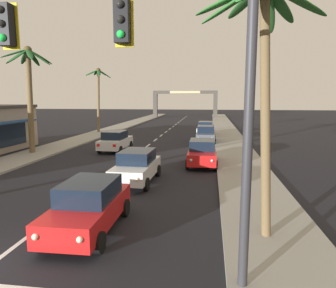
% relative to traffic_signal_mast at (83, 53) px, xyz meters
% --- Properties ---
extents(sidewalk_right, '(3.20, 110.00, 0.14)m').
position_rel_traffic_signal_mast_xyz_m(sidewalk_right, '(4.90, 19.81, -5.33)').
color(sidewalk_right, gray).
rests_on(sidewalk_right, ground).
extents(sidewalk_left, '(3.20, 110.00, 0.14)m').
position_rel_traffic_signal_mast_xyz_m(sidewalk_left, '(-10.70, 19.81, -5.33)').
color(sidewalk_left, gray).
rests_on(sidewalk_left, ground).
extents(lane_markings, '(4.28, 88.10, 0.01)m').
position_rel_traffic_signal_mast_xyz_m(lane_markings, '(-2.47, 19.91, -5.40)').
color(lane_markings, silver).
rests_on(lane_markings, ground).
extents(traffic_signal_mast, '(11.38, 0.41, 7.50)m').
position_rel_traffic_signal_mast_xyz_m(traffic_signal_mast, '(0.00, 0.00, 0.00)').
color(traffic_signal_mast, '#2D2D33').
rests_on(traffic_signal_mast, ground).
extents(sedan_lead_at_stop_bar, '(1.99, 4.47, 1.68)m').
position_rel_traffic_signal_mast_xyz_m(sedan_lead_at_stop_bar, '(-1.12, 2.62, -4.55)').
color(sedan_lead_at_stop_bar, red).
rests_on(sedan_lead_at_stop_bar, ground).
extents(sedan_third_in_queue, '(2.04, 4.49, 1.68)m').
position_rel_traffic_signal_mast_xyz_m(sedan_third_in_queue, '(-0.96, 8.69, -4.55)').
color(sedan_third_in_queue, silver).
rests_on(sedan_third_in_queue, ground).
extents(sedan_oncoming_far, '(2.06, 4.49, 1.68)m').
position_rel_traffic_signal_mast_xyz_m(sedan_oncoming_far, '(-5.02, 17.82, -4.55)').
color(sedan_oncoming_far, silver).
rests_on(sedan_oncoming_far, ground).
extents(sedan_parked_nearest_kerb, '(2.08, 4.50, 1.68)m').
position_rel_traffic_signal_mast_xyz_m(sedan_parked_nearest_kerb, '(2.29, 29.05, -4.55)').
color(sedan_parked_nearest_kerb, silver).
rests_on(sedan_parked_nearest_kerb, ground).
extents(sedan_parked_mid_kerb, '(1.96, 4.46, 1.68)m').
position_rel_traffic_signal_mast_xyz_m(sedan_parked_mid_kerb, '(2.42, 23.51, -4.55)').
color(sedan_parked_mid_kerb, '#4C515B').
rests_on(sedan_parked_mid_kerb, ground).
extents(sedan_parked_far_kerb, '(1.98, 4.47, 1.68)m').
position_rel_traffic_signal_mast_xyz_m(sedan_parked_far_kerb, '(2.34, 13.27, -4.55)').
color(sedan_parked_far_kerb, red).
rests_on(sedan_parked_far_kerb, ground).
extents(palm_left_second, '(3.67, 3.71, 8.30)m').
position_rel_traffic_signal_mast_xyz_m(palm_left_second, '(-11.02, 15.48, 0.24)').
color(palm_left_second, brown).
rests_on(palm_left_second, ground).
extents(palm_left_third, '(3.46, 3.43, 8.09)m').
position_rel_traffic_signal_mast_xyz_m(palm_left_third, '(-11.18, 30.56, 0.38)').
color(palm_left_third, brown).
rests_on(palm_left_third, ground).
extents(palm_right_nearest, '(3.95, 4.00, 7.87)m').
position_rel_traffic_signal_mast_xyz_m(palm_right_nearest, '(4.33, 2.76, 0.73)').
color(palm_right_nearest, brown).
rests_on(palm_right_nearest, ground).
extents(town_gateway_arch, '(14.40, 0.90, 6.01)m').
position_rel_traffic_signal_mast_xyz_m(town_gateway_arch, '(-2.90, 62.16, -1.47)').
color(town_gateway_arch, '#423D38').
rests_on(town_gateway_arch, ground).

